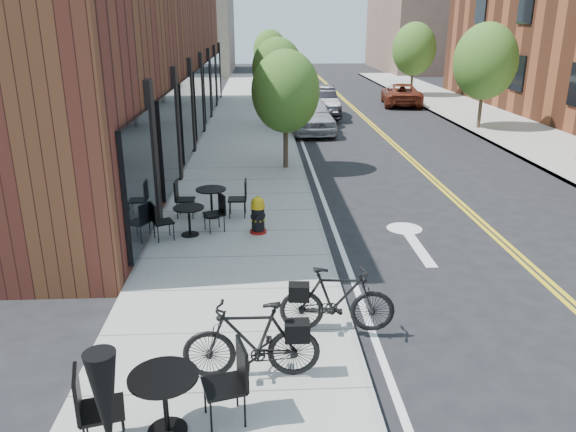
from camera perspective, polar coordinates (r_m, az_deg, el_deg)
name	(u,v)px	position (r m, az deg, el deg)	size (l,w,h in m)	color
ground	(341,292)	(10.46, 5.43, -7.74)	(120.00, 120.00, 0.00)	black
sidewalk_near	(244,162)	(19.79, -4.44, 5.47)	(4.00, 70.00, 0.12)	#9E9B93
building_near	(130,54)	(23.80, -15.75, 15.52)	(5.00, 28.00, 7.00)	#4A1E18
bg_building_left	(189,19)	(57.60, -10.01, 19.14)	(8.00, 14.00, 10.00)	#726656
bg_building_right	(431,8)	(61.76, 14.35, 19.76)	(10.00, 16.00, 12.00)	brown
tree_near_a	(286,92)	(18.37, -0.25, 12.53)	(2.20, 2.20, 3.81)	#382B1E
tree_near_b	(277,68)	(26.32, -1.09, 14.76)	(2.30, 2.30, 3.98)	#382B1E
tree_near_c	(273,61)	(34.31, -1.55, 15.46)	(2.10, 2.10, 3.67)	#382B1E
tree_near_d	(270,50)	(42.28, -1.84, 16.50)	(2.40, 2.40, 4.11)	#382B1E
tree_far_b	(485,61)	(27.21, 19.42, 14.59)	(2.80, 2.80, 4.62)	#382B1E
tree_far_c	(414,49)	(38.60, 12.69, 16.22)	(2.80, 2.80, 4.62)	#382B1E
fire_hydrant	(258,215)	(12.80, -3.07, 0.07)	(0.50, 0.50, 0.88)	maroon
bicycle_left	(251,341)	(7.70, -3.74, -12.51)	(0.53, 1.86, 1.12)	black
bicycle_right	(337,300)	(8.77, 5.03, -8.49)	(0.51, 1.79, 1.07)	black
bistro_set_a	(165,396)	(6.95, -12.41, -17.39)	(1.93, 0.99, 1.01)	black
bistro_set_b	(189,217)	(12.83, -10.01, -0.08)	(1.63, 1.03, 0.87)	black
bistro_set_c	(211,198)	(13.98, -7.80, 1.78)	(1.72, 0.76, 0.93)	black
patio_umbrella	(107,420)	(4.98, -17.87, -19.15)	(0.36, 0.36, 2.20)	black
parked_car_a	(310,114)	(25.57, 2.20, 10.30)	(1.88, 4.68, 1.59)	#A3A5AB
parked_car_b	(318,102)	(29.74, 3.06, 11.52)	(1.68, 4.83, 1.59)	black
parked_car_c	(297,93)	(34.03, 0.91, 12.34)	(1.95, 4.81, 1.40)	#A7A7AB
parked_car_far	(401,94)	(34.72, 11.43, 12.02)	(2.13, 4.63, 1.29)	maroon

